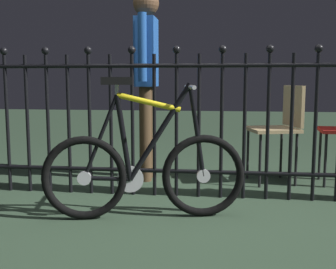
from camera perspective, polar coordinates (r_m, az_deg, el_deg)
ground_plane at (r=2.88m, az=2.36°, el=-11.40°), size 20.00×20.00×0.00m
iron_fence at (r=3.30m, az=2.17°, el=2.23°), size 3.84×0.07×1.24m
bicycle at (r=2.82m, az=-3.24°, el=-4.85°), size 1.35×0.43×0.95m
chair_tan at (r=3.92m, az=15.04°, el=1.56°), size 0.50×0.50×0.88m
person_visitor at (r=3.90m, az=-2.94°, el=9.14°), size 0.24×0.48×1.73m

